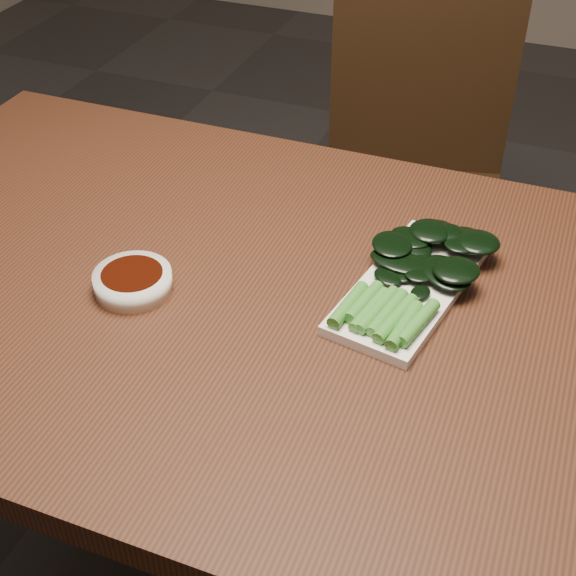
# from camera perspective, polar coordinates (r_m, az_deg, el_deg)

# --- Properties ---
(table) EXTENTS (1.40, 0.80, 0.75)m
(table) POSITION_cam_1_polar(r_m,az_deg,el_deg) (1.09, -0.10, -3.47)
(table) COLOR #3F2012
(table) RESTS_ON ground
(chair_far) EXTENTS (0.49, 0.49, 0.89)m
(chair_far) POSITION_cam_1_polar(r_m,az_deg,el_deg) (1.84, 8.93, 7.93)
(chair_far) COLOR black
(chair_far) RESTS_ON ground
(sauce_bowl) EXTENTS (0.10, 0.10, 0.03)m
(sauce_bowl) POSITION_cam_1_polar(r_m,az_deg,el_deg) (1.07, -10.97, 0.48)
(sauce_bowl) COLOR white
(sauce_bowl) RESTS_ON table
(serving_plate) EXTENTS (0.17, 0.29, 0.01)m
(serving_plate) POSITION_cam_1_polar(r_m,az_deg,el_deg) (1.06, 8.65, 0.05)
(serving_plate) COLOR white
(serving_plate) RESTS_ON table
(gai_lan) EXTENTS (0.18, 0.30, 0.03)m
(gai_lan) POSITION_cam_1_polar(r_m,az_deg,el_deg) (1.08, 9.77, 1.89)
(gai_lan) COLOR #449533
(gai_lan) RESTS_ON serving_plate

